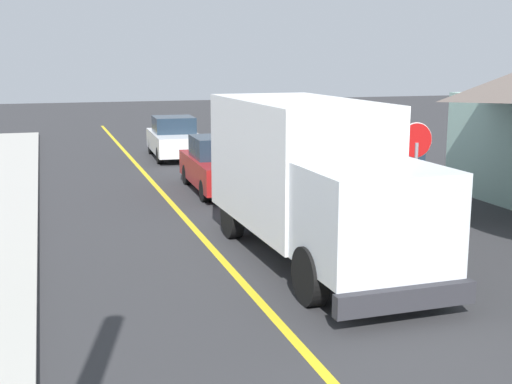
{
  "coord_description": "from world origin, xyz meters",
  "views": [
    {
      "loc": [
        -3.32,
        -3.55,
        4.08
      ],
      "look_at": [
        0.68,
        9.29,
        1.4
      ],
      "focal_mm": 47.91,
      "sensor_mm": 36.0,
      "label": 1
    }
  ],
  "objects_px": {
    "parked_car_mid": "(174,138)",
    "parked_van_across": "(378,181)",
    "box_truck": "(310,173)",
    "parked_car_near": "(220,166)",
    "stop_sign": "(416,158)"
  },
  "relations": [
    {
      "from": "parked_car_near",
      "to": "parked_van_across",
      "type": "bearing_deg",
      "value": -47.88
    },
    {
      "from": "box_truck",
      "to": "parked_van_across",
      "type": "xyz_separation_m",
      "value": [
        3.44,
        3.6,
        -0.97
      ]
    },
    {
      "from": "parked_van_across",
      "to": "stop_sign",
      "type": "relative_size",
      "value": 1.66
    },
    {
      "from": "stop_sign",
      "to": "parked_car_near",
      "type": "bearing_deg",
      "value": 112.2
    },
    {
      "from": "box_truck",
      "to": "parked_car_near",
      "type": "distance_m",
      "value": 7.45
    },
    {
      "from": "box_truck",
      "to": "parked_car_near",
      "type": "height_order",
      "value": "box_truck"
    },
    {
      "from": "parked_car_near",
      "to": "stop_sign",
      "type": "height_order",
      "value": "stop_sign"
    },
    {
      "from": "box_truck",
      "to": "parked_car_mid",
      "type": "height_order",
      "value": "box_truck"
    },
    {
      "from": "box_truck",
      "to": "parked_car_near",
      "type": "xyz_separation_m",
      "value": [
        0.02,
        7.38,
        -0.97
      ]
    },
    {
      "from": "parked_car_near",
      "to": "stop_sign",
      "type": "xyz_separation_m",
      "value": [
        2.76,
        -6.76,
        1.06
      ]
    },
    {
      "from": "parked_car_near",
      "to": "parked_car_mid",
      "type": "distance_m",
      "value": 7.34
    },
    {
      "from": "parked_car_mid",
      "to": "parked_van_across",
      "type": "xyz_separation_m",
      "value": [
        3.47,
        -11.12,
        0.0
      ]
    },
    {
      "from": "parked_car_near",
      "to": "parked_car_mid",
      "type": "height_order",
      "value": "same"
    },
    {
      "from": "parked_car_mid",
      "to": "parked_van_across",
      "type": "bearing_deg",
      "value": -72.68
    },
    {
      "from": "parked_van_across",
      "to": "parked_car_mid",
      "type": "bearing_deg",
      "value": 107.32
    }
  ]
}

